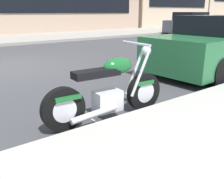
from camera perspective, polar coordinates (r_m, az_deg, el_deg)
ground_plane at (r=7.86m, az=-22.68°, el=4.70°), size 260.00×260.00×0.00m
sidewalk_far_curb at (r=20.37m, az=6.09°, el=13.01°), size 120.00×5.00×0.14m
parking_stall_stripe at (r=4.03m, az=-6.49°, el=-5.04°), size 0.12×2.20×0.01m
parked_motorcycle at (r=3.63m, az=-0.72°, el=-0.54°), size 1.98×0.62×1.10m
parked_car_near_corner at (r=7.38m, az=23.31°, el=9.25°), size 4.50×1.99×1.44m
car_opposite_curb at (r=19.64m, az=17.32°, el=14.11°), size 4.26×2.04×1.53m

